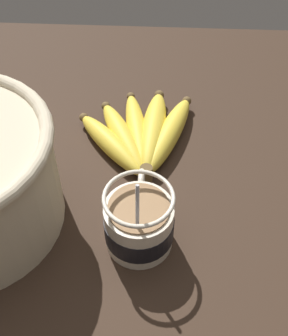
% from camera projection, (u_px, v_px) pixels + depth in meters
% --- Properties ---
extents(table, '(1.03, 1.03, 0.03)m').
position_uv_depth(table, '(145.00, 211.00, 0.74)').
color(table, '#332319').
rests_on(table, ground).
extents(coffee_mug, '(0.14, 0.10, 0.15)m').
position_uv_depth(coffee_mug, '(139.00, 223.00, 0.66)').
color(coffee_mug, beige).
rests_on(coffee_mug, table).
extents(banana_bunch, '(0.22, 0.22, 0.04)m').
position_uv_depth(banana_bunch, '(141.00, 135.00, 0.81)').
color(banana_bunch, brown).
rests_on(banana_bunch, table).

